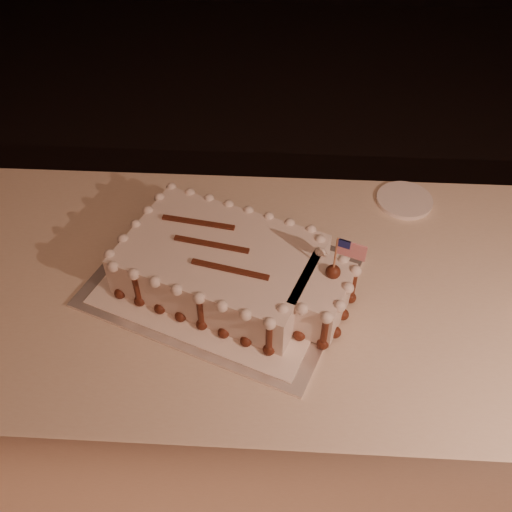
# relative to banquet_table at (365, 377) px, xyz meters

# --- Properties ---
(banquet_table) EXTENTS (2.40, 0.80, 0.75)m
(banquet_table) POSITION_rel_banquet_table_xyz_m (0.00, 0.00, 0.00)
(banquet_table) COLOR beige
(banquet_table) RESTS_ON ground
(cake_board) EXTENTS (0.68, 0.60, 0.01)m
(cake_board) POSITION_rel_banquet_table_xyz_m (-0.38, 0.01, 0.38)
(cake_board) COLOR white
(cake_board) RESTS_ON banquet_table
(doily) EXTENTS (0.61, 0.54, 0.00)m
(doily) POSITION_rel_banquet_table_xyz_m (-0.38, 0.01, 0.38)
(doily) COLOR white
(doily) RESTS_ON cake_board
(sheet_cake) EXTENTS (0.56, 0.43, 0.21)m
(sheet_cake) POSITION_rel_banquet_table_xyz_m (-0.36, -0.01, 0.44)
(sheet_cake) COLOR silver
(sheet_cake) RESTS_ON doily
(side_plate) EXTENTS (0.15, 0.15, 0.01)m
(side_plate) POSITION_rel_banquet_table_xyz_m (0.08, 0.31, 0.38)
(side_plate) COLOR white
(side_plate) RESTS_ON banquet_table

